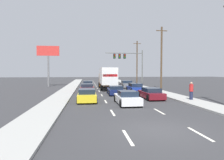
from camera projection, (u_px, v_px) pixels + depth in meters
ground_plane at (107, 88)px, 34.07m from camera, size 140.00×140.00×0.00m
sidewalk_right at (150, 89)px, 29.94m from camera, size 2.36×80.00×0.14m
sidewalk_left at (67, 90)px, 28.28m from camera, size 2.36×80.00×0.14m
lane_markings at (109, 89)px, 30.79m from camera, size 3.54×57.00×0.01m
car_tan at (88, 85)px, 33.82m from camera, size 1.89×4.49×1.24m
car_red at (87, 89)px, 26.14m from camera, size 1.92×4.04×1.22m
car_yellow at (87, 95)px, 18.33m from camera, size 1.82×4.05×1.23m
box_truck at (107, 77)px, 30.98m from camera, size 2.58×8.66×3.49m
car_navy at (115, 90)px, 23.82m from camera, size 2.01×4.06×1.14m
car_white at (127, 98)px, 16.71m from camera, size 1.88×4.05×1.20m
car_gray at (127, 84)px, 34.36m from camera, size 2.04×4.28×1.28m
car_blue at (135, 88)px, 26.70m from camera, size 1.87×4.04×1.26m
car_maroon at (151, 93)px, 20.13m from camera, size 1.87×4.20×1.18m
traffic_signal_mast at (126, 59)px, 38.65m from camera, size 7.75×0.69×7.34m
utility_pole_mid at (161, 58)px, 29.86m from camera, size 1.80×0.28×9.93m
utility_pole_far at (137, 62)px, 45.50m from camera, size 1.80×0.28×10.25m
roadside_billboard at (48, 57)px, 36.45m from camera, size 4.20×0.36×7.86m
pedestrian_near_corner at (191, 91)px, 18.51m from camera, size 0.38×0.38×1.72m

